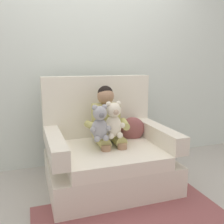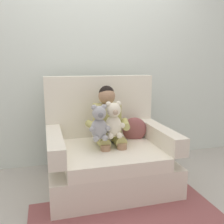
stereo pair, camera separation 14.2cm
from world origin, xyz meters
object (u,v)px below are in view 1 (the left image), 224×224
plush_grey (100,124)px  plush_cream (114,121)px  seated_child (108,123)px  throw_pillow (132,129)px  armchair (107,153)px

plush_grey → plush_cream: plush_cream is taller
seated_child → plush_grey: (-0.14, -0.19, 0.05)m
plush_grey → throw_pillow: bearing=21.3°
seated_child → plush_grey: seated_child is taller
plush_cream → throw_pillow: (0.30, 0.25, -0.17)m
armchair → seated_child: 0.30m
plush_cream → plush_grey: bearing=-163.8°
armchair → throw_pillow: armchair is taller
plush_grey → plush_cream: 0.15m
plush_grey → throw_pillow: plush_grey is taller
armchair → plush_cream: bearing=-78.0°
plush_cream → throw_pillow: bearing=39.1°
plush_cream → seated_child: bearing=93.9°
throw_pillow → plush_cream: bearing=-140.8°
seated_child → throw_pillow: 0.35m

